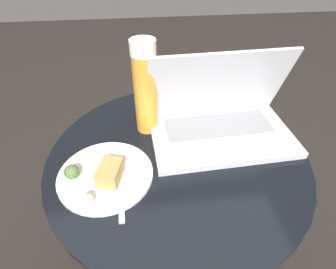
% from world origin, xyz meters
% --- Properties ---
extents(ground_plane, '(6.00, 6.00, 0.00)m').
position_xyz_m(ground_plane, '(0.00, 0.00, 0.00)').
color(ground_plane, black).
extents(table, '(0.66, 0.66, 0.51)m').
position_xyz_m(table, '(0.00, 0.00, 0.36)').
color(table, '#515156').
rests_on(table, ground_plane).
extents(laptop, '(0.38, 0.24, 0.23)m').
position_xyz_m(laptop, '(0.13, 0.07, 0.55)').
color(laptop, silver).
rests_on(laptop, table).
extents(beer_glass, '(0.06, 0.06, 0.25)m').
position_xyz_m(beer_glass, '(-0.07, 0.12, 0.63)').
color(beer_glass, gold).
rests_on(beer_glass, table).
extents(snack_plate, '(0.22, 0.22, 0.05)m').
position_xyz_m(snack_plate, '(-0.18, -0.06, 0.52)').
color(snack_plate, white).
rests_on(snack_plate, table).
extents(fork, '(0.03, 0.19, 0.00)m').
position_xyz_m(fork, '(-0.14, -0.08, 0.51)').
color(fork, silver).
rests_on(fork, table).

